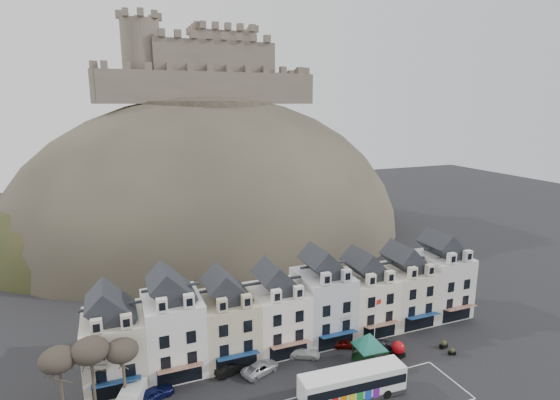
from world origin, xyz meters
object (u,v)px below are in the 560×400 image
Objects in this scene: car_navy at (155,393)px; car_maroon at (345,343)px; flagpole at (376,321)px; car_charcoal at (384,346)px; red_buoy at (398,349)px; bus_shelter at (370,340)px; car_silver at (260,368)px; car_black at (231,368)px; bus at (352,383)px; car_white at (303,352)px.

car_navy is 1.20× the size of car_maroon.
flagpole reaches higher than car_charcoal.
red_buoy is 2.11m from car_charcoal.
bus_shelter is 13.78m from car_silver.
red_buoy is 0.50× the size of car_black.
red_buoy is at bearing -137.91° from car_charcoal.
car_navy is at bearing 176.31° from bus_shelter.
car_charcoal is (3.85, 2.25, -2.83)m from bus_shelter.
bus reaches higher than car_navy.
car_black is at bearing 47.75° from car_silver.
flagpole is 5.26m from car_maroon.
car_silver is (12.42, 0.31, -0.05)m from car_navy.
red_buoy is 4.40m from flagpole.
flagpole is at bearing -115.18° from car_silver.
car_silver is (-7.91, 8.16, -1.21)m from bus.
bus is 1.68× the size of flagpole.
car_navy reaches higher than car_white.
bus is 2.74× the size of car_white.
car_black is at bearing 114.45° from car_white.
bus_shelter is 8.80m from car_white.
bus_shelter is 5.58m from car_maroon.
bus is 9.60m from car_white.
car_white is at bearing 159.05° from red_buoy.
car_charcoal is (1.17, -0.52, -3.52)m from flagpole.
bus_shelter is 0.96× the size of flagpole.
car_black reaches higher than car_white.
car_silver is 1.27× the size of car_charcoal.
car_charcoal is at bearing -95.49° from car_maroon.
red_buoy reaches higher than car_white.
car_maroon is at bearing -107.87° from car_navy.
car_charcoal is at bearing -116.75° from car_silver.
car_white is 1.25× the size of car_maroon.
bus_shelter is at bearing -175.75° from red_buoy.
bus_shelter is at bearing -121.82° from car_black.
flagpole is 3.75m from car_charcoal.
bus_shelter is 3.91m from flagpole.
bus reaches higher than red_buoy.
red_buoy is 0.43× the size of car_silver.
bus_shelter is 5.24m from red_buoy.
flagpole reaches higher than car_maroon.
red_buoy reaches higher than car_maroon.
car_charcoal is at bearing -24.04° from flagpole.
red_buoy reaches higher than car_navy.
red_buoy is at bearing 29.69° from bus.
red_buoy is 0.46× the size of car_white.
red_buoy is at bearing 7.84° from bus_shelter.
red_buoy is 6.94m from car_maroon.
car_black is 20.31m from car_charcoal.
car_maroon is 5.18m from car_charcoal.
red_buoy is 30.23m from car_navy.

